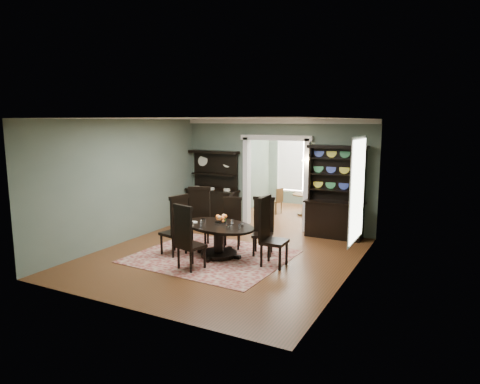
# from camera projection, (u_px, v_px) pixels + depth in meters

# --- Properties ---
(room) EXTENTS (5.51, 6.01, 3.01)m
(room) POSITION_uv_depth(u_px,v_px,m) (223.00, 186.00, 9.20)
(room) COLOR brown
(room) RESTS_ON ground
(parlor) EXTENTS (3.51, 3.50, 3.01)m
(parlor) POSITION_uv_depth(u_px,v_px,m) (306.00, 165.00, 14.01)
(parlor) COLOR brown
(parlor) RESTS_ON ground
(doorway_trim) EXTENTS (2.08, 0.25, 2.57)m
(doorway_trim) POSITION_uv_depth(u_px,v_px,m) (276.00, 170.00, 11.78)
(doorway_trim) COLOR silver
(doorway_trim) RESTS_ON floor
(right_window) EXTENTS (0.15, 1.47, 2.12)m
(right_window) POSITION_uv_depth(u_px,v_px,m) (359.00, 188.00, 8.75)
(right_window) COLOR white
(right_window) RESTS_ON wall_right
(wall_sconce) EXTENTS (0.27, 0.21, 0.21)m
(wall_sconce) POSITION_uv_depth(u_px,v_px,m) (308.00, 162.00, 11.17)
(wall_sconce) COLOR #C48334
(wall_sconce) RESTS_ON back_wall_right
(rug) EXTENTS (3.33, 2.90, 0.01)m
(rug) POSITION_uv_depth(u_px,v_px,m) (211.00, 256.00, 9.40)
(rug) COLOR maroon
(rug) RESTS_ON floor
(dining_table) EXTENTS (2.09, 2.09, 0.72)m
(dining_table) POSITION_uv_depth(u_px,v_px,m) (219.00, 234.00, 9.36)
(dining_table) COLOR black
(dining_table) RESTS_ON rug
(centerpiece) EXTENTS (1.32, 0.85, 0.22)m
(centerpiece) POSITION_uv_depth(u_px,v_px,m) (221.00, 221.00, 9.35)
(centerpiece) COLOR silver
(centerpiece) RESTS_ON dining_table
(chair_far_left) EXTENTS (0.67, 0.65, 1.40)m
(chair_far_left) POSITION_uv_depth(u_px,v_px,m) (199.00, 215.00, 10.20)
(chair_far_left) COLOR black
(chair_far_left) RESTS_ON rug
(chair_far_mid) EXTENTS (0.57, 0.55, 1.19)m
(chair_far_mid) POSITION_uv_depth(u_px,v_px,m) (232.00, 221.00, 10.05)
(chair_far_mid) COLOR black
(chair_far_mid) RESTS_ON rug
(chair_far_right) EXTENTS (0.59, 0.57, 1.29)m
(chair_far_right) POSITION_uv_depth(u_px,v_px,m) (263.00, 224.00, 9.54)
(chair_far_right) COLOR black
(chair_far_right) RESTS_ON rug
(chair_end_left) EXTENTS (0.57, 0.59, 1.37)m
(chair_end_left) POSITION_uv_depth(u_px,v_px,m) (177.00, 224.00, 9.39)
(chair_end_left) COLOR black
(chair_end_left) RESTS_ON rug
(chair_end_right) EXTENTS (0.52, 0.56, 1.44)m
(chair_end_right) POSITION_uv_depth(u_px,v_px,m) (269.00, 229.00, 8.74)
(chair_end_right) COLOR black
(chair_end_right) RESTS_ON rug
(chair_near) EXTENTS (0.60, 0.58, 1.34)m
(chair_near) POSITION_uv_depth(u_px,v_px,m) (187.00, 236.00, 8.45)
(chair_near) COLOR black
(chair_near) RESTS_ON rug
(sideboard) EXTENTS (1.63, 0.67, 2.10)m
(sideboard) POSITION_uv_depth(u_px,v_px,m) (213.00, 197.00, 12.57)
(sideboard) COLOR black
(sideboard) RESTS_ON floor
(welsh_dresser) EXTENTS (1.51, 0.56, 2.35)m
(welsh_dresser) POSITION_uv_depth(u_px,v_px,m) (335.00, 204.00, 10.89)
(welsh_dresser) COLOR black
(welsh_dresser) RESTS_ON floor
(parlor_table) EXTENTS (0.73, 0.73, 0.68)m
(parlor_table) POSITION_uv_depth(u_px,v_px,m) (304.00, 201.00, 13.51)
(parlor_table) COLOR brown
(parlor_table) RESTS_ON parlor_floor
(parlor_chair_left) EXTENTS (0.39, 0.39, 0.84)m
(parlor_chair_left) POSITION_uv_depth(u_px,v_px,m) (277.00, 200.00, 13.68)
(parlor_chair_left) COLOR brown
(parlor_chair_left) RESTS_ON parlor_floor
(parlor_chair_right) EXTENTS (0.44, 0.44, 1.05)m
(parlor_chair_right) POSITION_uv_depth(u_px,v_px,m) (315.00, 199.00, 13.18)
(parlor_chair_right) COLOR brown
(parlor_chair_right) RESTS_ON parlor_floor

